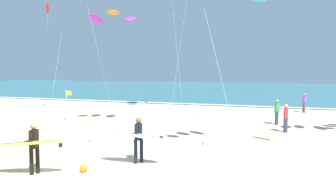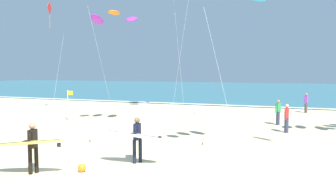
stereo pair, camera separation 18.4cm
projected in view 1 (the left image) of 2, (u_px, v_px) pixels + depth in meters
ground_plane at (85, 173)px, 11.03m from camera, size 160.00×160.00×0.00m
ocean_water at (251, 89)px, 59.97m from camera, size 160.00×60.00×0.08m
shoreline_foam at (219, 105)px, 32.12m from camera, size 160.00×0.80×0.01m
surfer_lead at (137, 136)px, 12.03m from camera, size 2.30×1.09×1.71m
surfer_trailing at (32, 144)px, 10.74m from camera, size 2.42×1.28×1.71m
kite_diamond_scarlet_near at (48, 13)px, 26.85m from camera, size 1.79×4.24×9.00m
kite_arc_amber_mid at (113, 17)px, 20.13m from camera, size 3.09×5.71×7.04m
bystander_purple_top at (304, 103)px, 26.85m from camera, size 0.30×0.46×1.59m
bystander_green_top at (277, 112)px, 20.87m from camera, size 0.32×0.44×1.59m
bystander_red_top at (286, 118)px, 18.27m from camera, size 0.23×0.49×1.59m
lifeguard_flag at (67, 102)px, 22.50m from camera, size 0.45×0.05×2.10m
beach_ball at (83, 168)px, 11.16m from camera, size 0.28×0.28×0.28m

